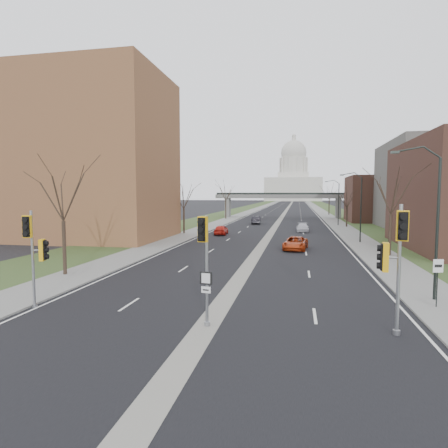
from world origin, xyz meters
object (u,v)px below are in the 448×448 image
(speed_limit_sign, at_px, (438,274))
(signal_pole_left, at_px, (34,245))
(car_right_near, at_px, (295,243))
(car_left_near, at_px, (221,230))
(signal_pole_median, at_px, (204,250))
(car_right_mid, at_px, (303,228))
(signal_pole_right, at_px, (395,251))
(car_left_far, at_px, (256,220))

(speed_limit_sign, bearing_deg, signal_pole_left, 178.62)
(signal_pole_left, relative_size, car_right_near, 1.01)
(car_left_near, bearing_deg, signal_pole_median, 97.50)
(car_right_mid, bearing_deg, signal_pole_left, -108.43)
(signal_pole_median, bearing_deg, speed_limit_sign, 31.24)
(signal_pole_right, relative_size, car_left_near, 1.30)
(car_right_mid, bearing_deg, car_right_near, -93.30)
(car_right_near, relative_size, car_right_mid, 1.11)
(signal_pole_right, bearing_deg, speed_limit_sign, 60.71)
(car_left_near, xyz_separation_m, car_left_far, (3.00, 21.16, 0.04))
(signal_pole_median, bearing_deg, car_right_mid, 90.83)
(speed_limit_sign, relative_size, car_left_far, 0.54)
(signal_pole_left, relative_size, car_left_near, 1.20)
(car_right_mid, bearing_deg, speed_limit_sign, -81.31)
(car_left_far, height_order, car_right_near, car_left_far)
(signal_pole_median, height_order, car_right_near, signal_pole_median)
(car_left_far, bearing_deg, signal_pole_left, 82.28)
(signal_pole_median, xyz_separation_m, car_left_near, (-7.18, 38.78, -2.85))
(car_left_near, relative_size, car_left_far, 0.92)
(speed_limit_sign, bearing_deg, signal_pole_right, -138.03)
(signal_pole_median, xyz_separation_m, car_left_far, (-4.17, 59.94, -2.81))
(signal_pole_left, xyz_separation_m, car_left_near, (2.36, 37.68, -2.69))
(car_left_far, bearing_deg, car_left_near, 79.41)
(car_left_far, bearing_deg, speed_limit_sign, 103.38)
(signal_pole_left, relative_size, car_right_mid, 1.13)
(signal_pole_median, xyz_separation_m, car_right_mid, (4.93, 45.62, -2.92))
(signal_pole_right, xyz_separation_m, car_right_near, (-4.24, 24.79, -3.01))
(car_right_mid, bearing_deg, signal_pole_right, -86.32)
(car_right_near, bearing_deg, signal_pole_right, -74.25)
(car_right_near, bearing_deg, signal_pole_left, -112.95)
(signal_pole_right, bearing_deg, car_right_mid, 100.54)
(signal_pole_median, relative_size, car_right_mid, 1.11)
(speed_limit_sign, bearing_deg, car_right_mid, 86.81)
(signal_pole_left, bearing_deg, car_right_mid, 56.05)
(car_left_near, distance_m, car_left_far, 21.37)
(signal_pole_right, xyz_separation_m, car_right_mid, (-3.23, 45.01, -3.05))
(car_right_near, bearing_deg, car_left_near, 135.69)
(car_left_near, bearing_deg, signal_pole_left, 83.42)
(signal_pole_left, relative_size, car_left_far, 1.10)
(signal_pole_right, bearing_deg, signal_pole_median, -169.30)
(signal_pole_median, xyz_separation_m, signal_pole_right, (8.16, 0.61, 0.13))
(speed_limit_sign, bearing_deg, signal_pole_median, -168.06)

